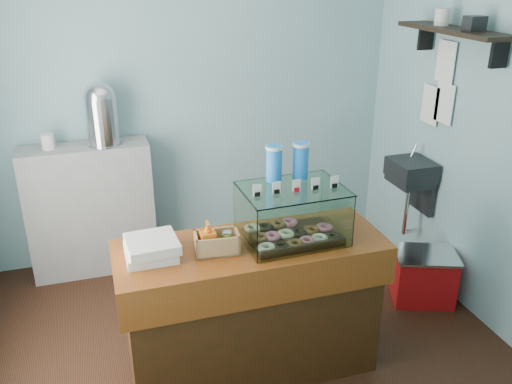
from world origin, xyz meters
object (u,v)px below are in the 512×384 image
object	(u,v)px
counter	(252,307)
red_cooler	(423,276)
coffee_urn	(101,112)
display_case	(290,211)

from	to	relation	value
counter	red_cooler	bearing A→B (deg)	12.82
coffee_urn	red_cooler	xyz separation A→B (m)	(2.22, -1.22, -1.16)
display_case	red_cooler	size ratio (longest dim) A/B	1.10
counter	red_cooler	xyz separation A→B (m)	(1.48, 0.34, -0.26)
coffee_urn	counter	bearing A→B (deg)	-64.77
display_case	coffee_urn	size ratio (longest dim) A/B	1.23
red_cooler	counter	bearing A→B (deg)	-146.34
display_case	red_cooler	bearing A→B (deg)	12.26
counter	red_cooler	world-z (taller)	counter
coffee_urn	display_case	bearing A→B (deg)	-57.22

